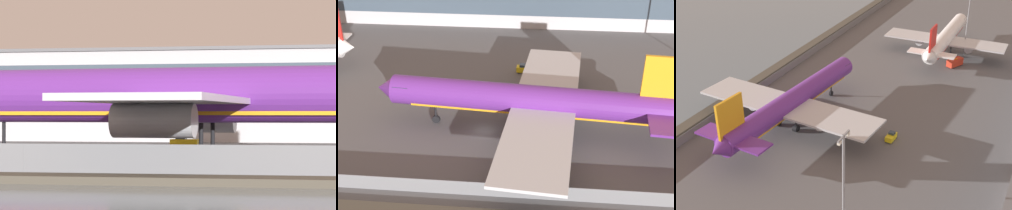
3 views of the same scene
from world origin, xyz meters
TOP-DOWN VIEW (x-y plane):
  - ground_plane at (0.00, 0.00)m, footprint 500.00×500.00m
  - perimeter_fence at (0.00, -16.00)m, footprint 280.00×0.10m
  - cargo_jet_purple at (8.17, 0.66)m, footprint 51.31×44.24m
  - baggage_tug at (5.26, 23.42)m, footprint 3.28×1.78m
  - terminal_building at (-4.49, 59.68)m, footprint 120.53×20.67m

SIDE VIEW (x-z plane):
  - ground_plane at x=0.00m, z-range 0.00..0.00m
  - baggage_tug at x=5.26m, z-range -0.09..1.71m
  - perimeter_fence at x=0.00m, z-range 0.00..2.21m
  - cargo_jet_purple at x=8.17m, z-range -1.76..13.08m
  - terminal_building at x=-4.49m, z-range 0.01..14.30m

